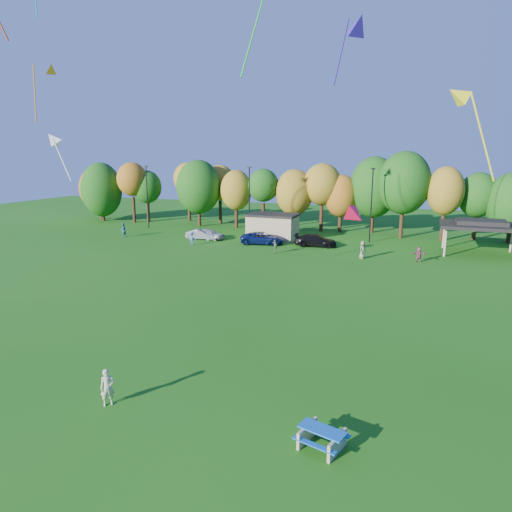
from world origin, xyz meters
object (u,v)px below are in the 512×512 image
(kite_flyer, at_px, (107,387))
(car_a, at_px, (209,234))
(car_b, at_px, (201,235))
(car_c, at_px, (263,238))
(car_d, at_px, (316,240))
(picnic_table, at_px, (322,437))

(kite_flyer, relative_size, car_a, 0.41)
(car_b, height_order, car_c, car_c)
(kite_flyer, relative_size, car_b, 0.43)
(car_b, bearing_deg, car_c, -99.24)
(car_c, bearing_deg, kite_flyer, 178.83)
(kite_flyer, distance_m, car_a, 39.82)
(kite_flyer, distance_m, car_d, 37.59)
(kite_flyer, height_order, car_d, kite_flyer)
(kite_flyer, bearing_deg, picnic_table, -41.33)
(kite_flyer, height_order, car_b, kite_flyer)
(kite_flyer, xyz_separation_m, car_b, (-14.38, 36.96, -0.20))
(picnic_table, distance_m, car_b, 43.64)
(kite_flyer, relative_size, car_c, 0.31)
(car_a, relative_size, car_d, 0.82)
(car_a, distance_m, car_c, 7.57)
(car_c, distance_m, car_d, 6.42)
(car_b, bearing_deg, picnic_table, -154.70)
(picnic_table, height_order, car_b, car_b)
(kite_flyer, xyz_separation_m, car_c, (-5.94, 36.72, -0.09))
(picnic_table, height_order, car_d, car_d)
(car_d, bearing_deg, car_a, 83.78)
(car_b, height_order, car_d, car_d)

